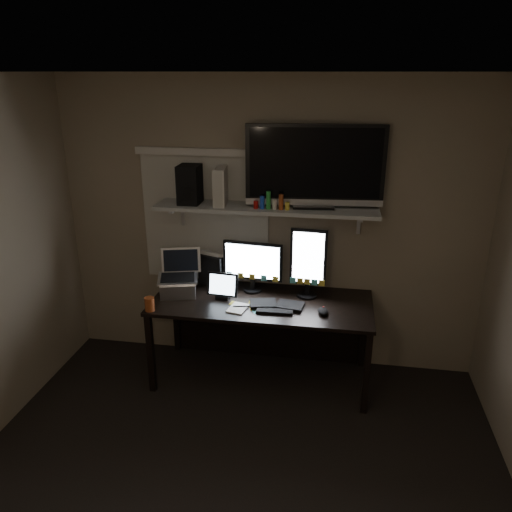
% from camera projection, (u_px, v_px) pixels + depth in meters
% --- Properties ---
extents(floor, '(3.60, 3.60, 0.00)m').
position_uv_depth(floor, '(225.00, 510.00, 3.03)').
color(floor, black).
rests_on(floor, ground).
extents(ceiling, '(3.60, 3.60, 0.00)m').
position_uv_depth(ceiling, '(212.00, 72.00, 2.16)').
color(ceiling, silver).
rests_on(ceiling, back_wall).
extents(back_wall, '(3.60, 0.00, 3.60)m').
position_uv_depth(back_wall, '(269.00, 227.00, 4.26)').
color(back_wall, '#756854').
rests_on(back_wall, floor).
extents(window_blinds, '(1.10, 0.02, 1.10)m').
position_uv_depth(window_blinds, '(206.00, 219.00, 4.31)').
color(window_blinds, beige).
rests_on(window_blinds, back_wall).
extents(desk, '(1.80, 0.75, 0.73)m').
position_uv_depth(desk, '(264.00, 314.00, 4.27)').
color(desk, black).
rests_on(desk, floor).
extents(wall_shelf, '(1.80, 0.35, 0.03)m').
position_uv_depth(wall_shelf, '(266.00, 208.00, 4.02)').
color(wall_shelf, '#9F9F9A').
rests_on(wall_shelf, back_wall).
extents(monitor_landscape, '(0.51, 0.10, 0.45)m').
position_uv_depth(monitor_landscape, '(253.00, 267.00, 4.21)').
color(monitor_landscape, black).
rests_on(monitor_landscape, desk).
extents(monitor_portrait, '(0.30, 0.08, 0.60)m').
position_uv_depth(monitor_portrait, '(308.00, 263.00, 4.08)').
color(monitor_portrait, black).
rests_on(monitor_portrait, desk).
extents(keyboard, '(0.44, 0.19, 0.03)m').
position_uv_depth(keyboard, '(277.00, 305.00, 4.00)').
color(keyboard, black).
rests_on(keyboard, desk).
extents(mouse, '(0.10, 0.14, 0.04)m').
position_uv_depth(mouse, '(323.00, 311.00, 3.87)').
color(mouse, black).
rests_on(mouse, desk).
extents(notepad, '(0.17, 0.21, 0.01)m').
position_uv_depth(notepad, '(238.00, 308.00, 3.96)').
color(notepad, silver).
rests_on(notepad, desk).
extents(tablet, '(0.27, 0.13, 0.23)m').
position_uv_depth(tablet, '(223.00, 286.00, 4.11)').
color(tablet, black).
rests_on(tablet, desk).
extents(file_sorter, '(0.25, 0.18, 0.29)m').
position_uv_depth(file_sorter, '(212.00, 269.00, 4.37)').
color(file_sorter, black).
rests_on(file_sorter, desk).
extents(laptop, '(0.39, 0.34, 0.37)m').
position_uv_depth(laptop, '(177.00, 274.00, 4.15)').
color(laptop, silver).
rests_on(laptop, desk).
extents(cup, '(0.10, 0.10, 0.11)m').
position_uv_depth(cup, '(150.00, 304.00, 3.92)').
color(cup, '#903D1A').
rests_on(cup, desk).
extents(sticky_notes, '(0.36, 0.31, 0.00)m').
position_uv_depth(sticky_notes, '(246.00, 305.00, 4.03)').
color(sticky_notes, gold).
rests_on(sticky_notes, desk).
extents(tv, '(1.10, 0.29, 0.65)m').
position_uv_depth(tv, '(315.00, 166.00, 3.89)').
color(tv, black).
rests_on(tv, wall_shelf).
extents(game_console, '(0.10, 0.26, 0.30)m').
position_uv_depth(game_console, '(221.00, 186.00, 4.03)').
color(game_console, '#BDB5AA').
rests_on(game_console, wall_shelf).
extents(speaker, '(0.17, 0.21, 0.31)m').
position_uv_depth(speaker, '(190.00, 184.00, 4.06)').
color(speaker, black).
rests_on(speaker, wall_shelf).
extents(bottles, '(0.23, 0.07, 0.14)m').
position_uv_depth(bottles, '(272.00, 200.00, 3.91)').
color(bottles, '#A50F0C').
rests_on(bottles, wall_shelf).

